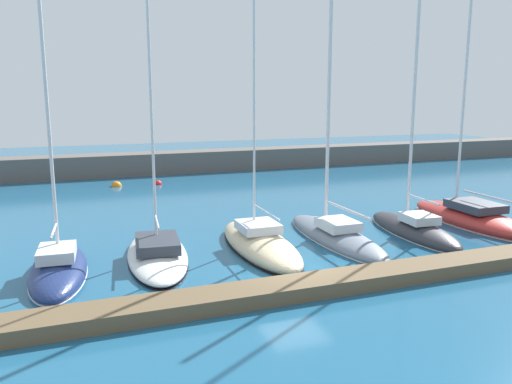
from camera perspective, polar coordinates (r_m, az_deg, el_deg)
The scene contains 11 objects.
ground_plane at distance 20.99m, azimuth 4.32°, elevation -9.34°, with size 120.00×120.00×0.00m, color #1E567A.
dock_pier at distance 19.33m, azimuth 6.71°, elevation -10.32°, with size 30.91×1.55×0.55m, color brown.
breakwater_seawall at distance 48.48m, azimuth -10.60°, elevation 3.25°, with size 108.00×2.87×1.96m, color #5B5651.
sailboat_navy_second at distance 22.40m, azimuth -21.25°, elevation -7.98°, with size 2.74×6.90×14.03m.
sailboat_white_third at distance 23.34m, azimuth -11.01°, elevation -6.61°, with size 3.53×8.27×16.83m.
sailboat_sand_fourth at distance 24.15m, azimuth 0.43°, elevation -5.74°, with size 2.71×8.35×14.44m.
sailboat_slate_fifth at distance 26.09m, azimuth 8.87°, elevation -4.37°, with size 2.51×9.11×19.68m.
sailboat_charcoal_sixth at distance 28.09m, azimuth 17.22°, elevation -3.86°, with size 2.84×7.82×13.77m.
sailboat_red_seventh at distance 31.51m, azimuth 22.97°, elevation -2.49°, with size 3.20×9.19×18.79m.
mooring_buoy_orange at distance 42.33m, azimuth -15.36°, elevation 0.62°, with size 0.84×0.84×0.84m, color orange.
mooring_buoy_red at distance 42.47m, azimuth -10.95°, elevation 0.84°, with size 0.71×0.71×0.71m, color red.
Camera 1 is at (-8.42, -17.81, 7.23)m, focal length 35.70 mm.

